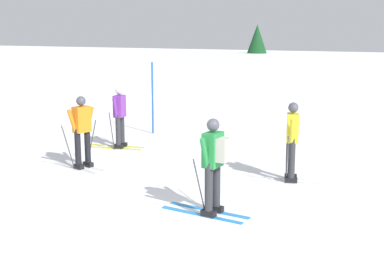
% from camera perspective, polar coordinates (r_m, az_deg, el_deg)
% --- Properties ---
extents(ground_plane, '(120.00, 120.00, 0.00)m').
position_cam_1_polar(ground_plane, '(7.95, -5.50, -12.65)').
color(ground_plane, white).
extents(skier_yellow, '(1.62, 0.96, 1.71)m').
position_cam_1_polar(skier_yellow, '(10.96, 11.12, -1.28)').
color(skier_yellow, silver).
rests_on(skier_yellow, ground).
extents(skier_green, '(1.60, 1.00, 1.71)m').
position_cam_1_polar(skier_green, '(8.75, 2.47, -3.82)').
color(skier_green, '#237AC6').
rests_on(skier_green, ground).
extents(skier_purple, '(1.64, 0.97, 1.71)m').
position_cam_1_polar(skier_purple, '(14.09, -8.14, 1.42)').
color(skier_purple, gold).
rests_on(skier_purple, ground).
extents(skier_orange, '(1.64, 0.99, 1.71)m').
position_cam_1_polar(skier_orange, '(12.10, -12.25, -0.22)').
color(skier_orange, silver).
rests_on(skier_orange, ground).
extents(trail_marker_pole, '(0.06, 0.06, 2.25)m').
position_cam_1_polar(trail_marker_pole, '(16.04, -4.44, 3.35)').
color(trail_marker_pole, '#1E56AD').
rests_on(trail_marker_pole, ground).
extents(conifer_far_left, '(2.05, 2.05, 3.60)m').
position_cam_1_polar(conifer_far_left, '(27.10, 7.28, 8.33)').
color(conifer_far_left, '#513823').
rests_on(conifer_far_left, ground).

